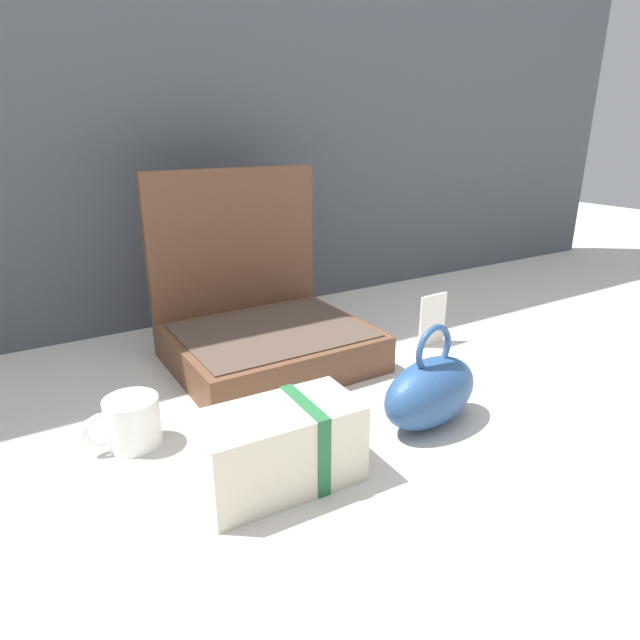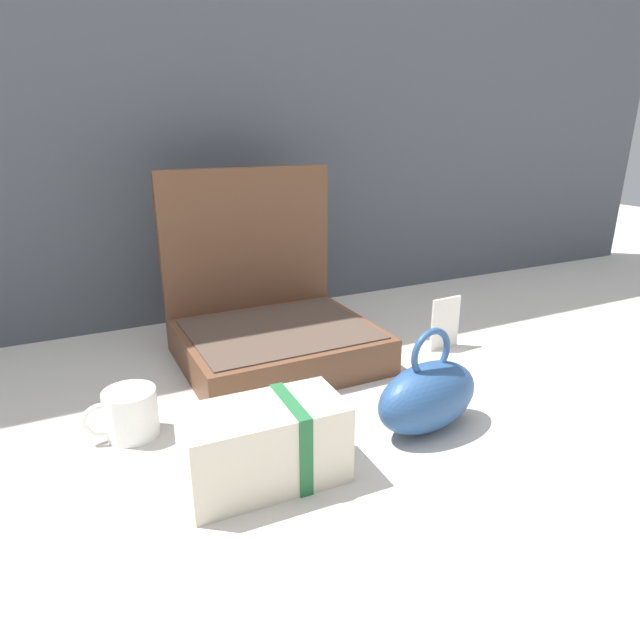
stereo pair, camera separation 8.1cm
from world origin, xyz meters
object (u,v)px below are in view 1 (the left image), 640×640
(open_suitcase, at_px, (264,323))
(coffee_mug, at_px, (132,422))
(info_card_left, at_px, (433,320))
(cream_toiletry_bag, at_px, (282,447))
(teal_pouch_handbag, at_px, (431,391))

(open_suitcase, xyz_separation_m, coffee_mug, (-0.34, -0.20, -0.04))
(coffee_mug, xyz_separation_m, info_card_left, (0.71, 0.07, 0.02))
(info_card_left, bearing_deg, coffee_mug, -177.56)
(cream_toiletry_bag, height_order, info_card_left, same)
(cream_toiletry_bag, bearing_deg, info_card_left, 27.24)
(cream_toiletry_bag, bearing_deg, coffee_mug, 126.52)
(cream_toiletry_bag, bearing_deg, open_suitcase, 67.03)
(teal_pouch_handbag, distance_m, coffee_mug, 0.50)
(open_suitcase, distance_m, cream_toiletry_bag, 0.46)
(teal_pouch_handbag, height_order, coffee_mug, teal_pouch_handbag)
(teal_pouch_handbag, xyz_separation_m, cream_toiletry_bag, (-0.30, -0.01, -0.00))
(coffee_mug, bearing_deg, cream_toiletry_bag, -53.48)
(open_suitcase, bearing_deg, info_card_left, -20.26)
(teal_pouch_handbag, height_order, info_card_left, teal_pouch_handbag)
(open_suitcase, relative_size, coffee_mug, 3.35)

